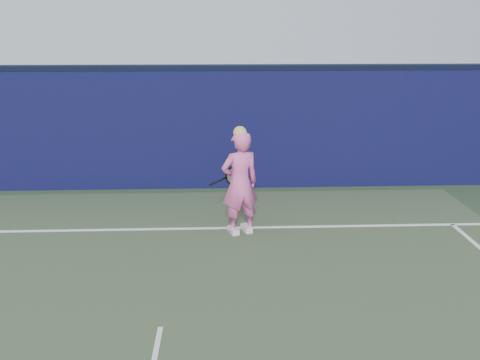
{
  "coord_description": "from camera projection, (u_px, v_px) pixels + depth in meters",
  "views": [
    {
      "loc": [
        0.71,
        -4.17,
        3.36
      ],
      "look_at": [
        1.04,
        3.83,
        0.93
      ],
      "focal_mm": 38.0,
      "sensor_mm": 36.0,
      "label": 1
    }
  ],
  "objects": [
    {
      "name": "wall_cap",
      "position": [
        184.0,
        68.0,
        10.41
      ],
      "size": [
        24.0,
        0.42,
        0.1
      ],
      "primitive_type": "cube",
      "color": "black",
      "rests_on": "backstop_wall"
    },
    {
      "name": "backstop_wall",
      "position": [
        186.0,
        130.0,
        10.79
      ],
      "size": [
        24.0,
        0.4,
        2.5
      ],
      "primitive_type": "cube",
      "color": "#0D0D39",
      "rests_on": "ground"
    },
    {
      "name": "racket",
      "position": [
        231.0,
        176.0,
        8.8
      ],
      "size": [
        0.55,
        0.3,
        0.32
      ],
      "rotation": [
        0.0,
        0.0,
        0.36
      ],
      "color": "black",
      "rests_on": "ground"
    },
    {
      "name": "player",
      "position": [
        240.0,
        183.0,
        8.38
      ],
      "size": [
        0.74,
        0.6,
        1.83
      ],
      "rotation": [
        0.0,
        0.0,
        3.47
      ],
      "color": "pink",
      "rests_on": "ground"
    }
  ]
}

